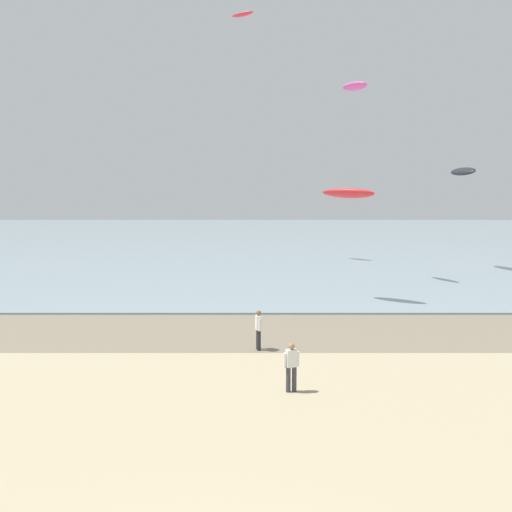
# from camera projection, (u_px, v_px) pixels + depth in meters

# --- Properties ---
(wet_sand_strip) EXTENTS (120.00, 7.25, 0.01)m
(wet_sand_strip) POSITION_uv_depth(u_px,v_px,m) (237.00, 331.00, 29.89)
(wet_sand_strip) COLOR #7A6D59
(wet_sand_strip) RESTS_ON ground
(sea) EXTENTS (160.00, 70.00, 0.10)m
(sea) POSITION_uv_depth(u_px,v_px,m) (248.00, 243.00, 68.19)
(sea) COLOR #7F939E
(sea) RESTS_ON ground
(person_mid_beach) EXTENTS (0.28, 0.56, 1.71)m
(person_mid_beach) POSITION_uv_depth(u_px,v_px,m) (258.00, 329.00, 26.65)
(person_mid_beach) COLOR #232328
(person_mid_beach) RESTS_ON ground
(person_left_flank) EXTENTS (0.55, 0.32, 1.71)m
(person_left_flank) POSITION_uv_depth(u_px,v_px,m) (291.00, 366.00, 21.48)
(person_left_flank) COLOR #383842
(person_left_flank) RESTS_ON ground
(kite_aloft_0) EXTENTS (2.00, 2.76, 0.73)m
(kite_aloft_0) POSITION_uv_depth(u_px,v_px,m) (354.00, 86.00, 42.53)
(kite_aloft_0) COLOR #E54C99
(kite_aloft_2) EXTENTS (1.87, 3.26, 0.89)m
(kite_aloft_2) POSITION_uv_depth(u_px,v_px,m) (463.00, 171.00, 48.51)
(kite_aloft_2) COLOR black
(kite_aloft_3) EXTENTS (2.19, 2.10, 0.44)m
(kite_aloft_3) POSITION_uv_depth(u_px,v_px,m) (242.00, 14.00, 52.35)
(kite_aloft_3) COLOR red
(kite_aloft_4) EXTENTS (3.34, 2.79, 0.85)m
(kite_aloft_4) POSITION_uv_depth(u_px,v_px,m) (348.00, 193.00, 36.04)
(kite_aloft_4) COLOR red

